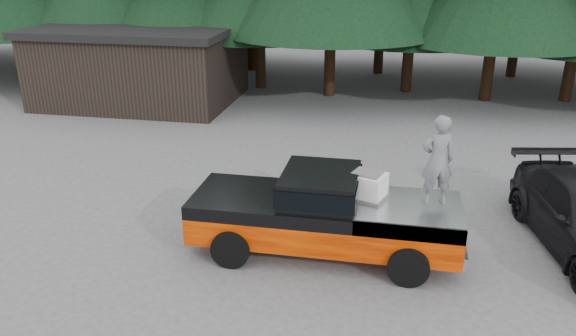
% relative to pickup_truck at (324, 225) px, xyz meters
% --- Properties ---
extents(ground, '(120.00, 120.00, 0.00)m').
position_rel_pickup_truck_xyz_m(ground, '(-0.69, -0.09, -0.67)').
color(ground, '#4C4C4F').
rests_on(ground, ground).
extents(pickup_truck, '(6.00, 2.04, 1.33)m').
position_rel_pickup_truck_xyz_m(pickup_truck, '(0.00, 0.00, 0.00)').
color(pickup_truck, '#F04E01').
rests_on(pickup_truck, ground).
extents(truck_cab, '(1.66, 1.90, 0.59)m').
position_rel_pickup_truck_xyz_m(truck_cab, '(-0.10, -0.00, 0.96)').
color(truck_cab, black).
rests_on(truck_cab, pickup_truck).
extents(air_compressor, '(0.93, 0.85, 0.52)m').
position_rel_pickup_truck_xyz_m(air_compressor, '(0.88, 0.20, 0.93)').
color(air_compressor, white).
rests_on(air_compressor, pickup_truck).
extents(man_on_bed, '(0.80, 0.64, 1.93)m').
position_rel_pickup_truck_xyz_m(man_on_bed, '(2.30, 0.20, 1.63)').
color(man_on_bed, slate).
rests_on(man_on_bed, pickup_truck).
extents(utility_building, '(8.40, 6.40, 3.30)m').
position_rel_pickup_truck_xyz_m(utility_building, '(-9.69, 11.91, 1.00)').
color(utility_building, black).
rests_on(utility_building, ground).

